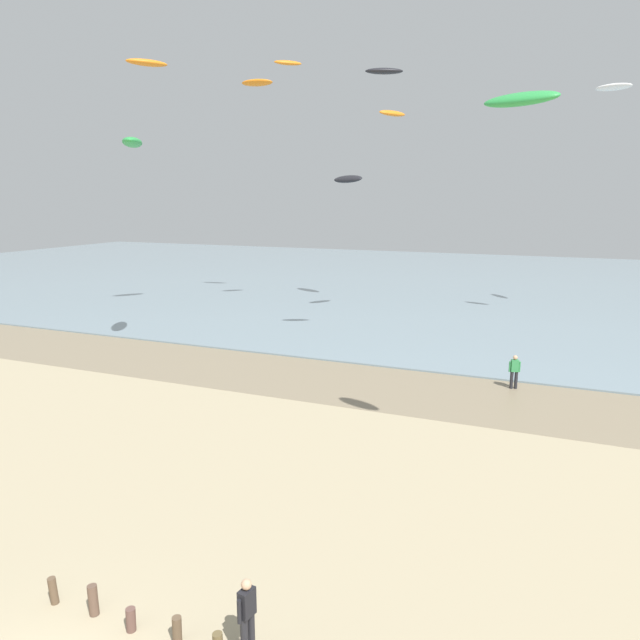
# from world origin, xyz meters

# --- Properties ---
(wet_sand_strip) EXTENTS (120.00, 6.81, 0.01)m
(wet_sand_strip) POSITION_xyz_m (0.00, 20.77, 0.00)
(wet_sand_strip) COLOR #84755B
(wet_sand_strip) RESTS_ON ground
(sea) EXTENTS (160.00, 70.00, 0.10)m
(sea) POSITION_xyz_m (0.00, 59.17, 0.05)
(sea) COLOR gray
(sea) RESTS_ON ground
(person_nearest_camera) EXTENTS (0.28, 0.56, 1.71)m
(person_nearest_camera) POSITION_xyz_m (3.07, 2.96, 0.92)
(person_nearest_camera) COLOR #232328
(person_nearest_camera) RESTS_ON ground
(person_by_waterline) EXTENTS (0.54, 0.33, 1.71)m
(person_by_waterline) POSITION_xyz_m (6.83, 23.09, 0.92)
(person_by_waterline) COLOR #232328
(person_by_waterline) RESTS_ON ground
(kite_aloft_0) EXTENTS (2.47, 1.59, 0.61)m
(kite_aloft_0) POSITION_xyz_m (7.03, 12.73, 12.12)
(kite_aloft_0) COLOR green
(kite_aloft_1) EXTENTS (1.94, 2.42, 0.58)m
(kite_aloft_1) POSITION_xyz_m (-3.12, 35.25, 15.08)
(kite_aloft_1) COLOR orange
(kite_aloft_2) EXTENTS (2.11, 1.98, 0.50)m
(kite_aloft_2) POSITION_xyz_m (-11.54, 36.10, 19.23)
(kite_aloft_2) COLOR orange
(kite_aloft_3) EXTENTS (3.58, 2.62, 0.94)m
(kite_aloft_3) POSITION_xyz_m (-9.10, 42.88, 10.91)
(kite_aloft_3) COLOR black
(kite_aloft_4) EXTENTS (2.70, 3.29, 0.52)m
(kite_aloft_4) POSITION_xyz_m (-14.26, 21.31, 12.35)
(kite_aloft_4) COLOR green
(kite_aloft_6) EXTENTS (2.45, 1.51, 0.57)m
(kite_aloft_6) POSITION_xyz_m (10.91, 39.22, 16.52)
(kite_aloft_6) COLOR white
(kite_aloft_7) EXTENTS (2.18, 1.46, 0.35)m
(kite_aloft_7) POSITION_xyz_m (-1.22, 26.59, 16.10)
(kite_aloft_7) COLOR black
(kite_aloft_8) EXTENTS (2.57, 2.93, 0.51)m
(kite_aloft_8) POSITION_xyz_m (-19.79, 30.09, 18.72)
(kite_aloft_8) COLOR orange
(kite_aloft_9) EXTENTS (2.87, 1.37, 0.73)m
(kite_aloft_9) POSITION_xyz_m (-16.44, 40.33, 18.88)
(kite_aloft_9) COLOR orange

